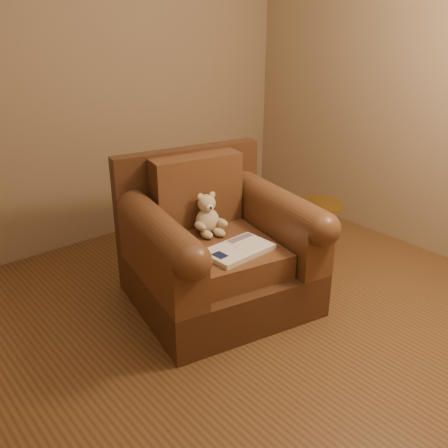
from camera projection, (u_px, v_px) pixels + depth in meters
floor at (250, 357)px, 2.77m from camera, size 4.00×4.00×0.00m
room at (259, 26)px, 2.09m from camera, size 4.02×4.02×2.71m
armchair at (215, 249)px, 3.21m from camera, size 1.21×1.17×0.93m
teddy_bear at (208, 218)px, 3.20m from camera, size 0.19×0.23×0.27m
guidebook at (238, 250)px, 2.97m from camera, size 0.42×0.26×0.03m
side_table at (317, 232)px, 3.68m from camera, size 0.35×0.35×0.49m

